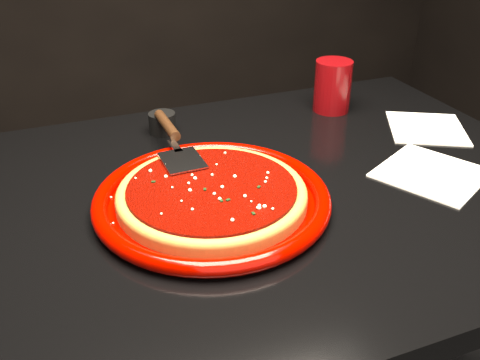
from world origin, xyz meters
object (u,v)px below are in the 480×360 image
(table, at_px, (236,348))
(cup, at_px, (333,86))
(ramekin, at_px, (162,123))
(pizza_server, at_px, (175,140))
(plate, at_px, (212,199))

(table, bearing_deg, cup, 37.67)
(cup, xyz_separation_m, ramekin, (-0.39, 0.02, -0.04))
(table, relative_size, pizza_server, 4.21)
(plate, distance_m, cup, 0.48)
(table, relative_size, plate, 3.16)
(ramekin, bearing_deg, plate, -89.62)
(pizza_server, distance_m, ramekin, 0.14)
(table, xyz_separation_m, ramekin, (-0.05, 0.28, 0.40))
(cup, relative_size, ramekin, 2.06)
(plate, height_order, pizza_server, pizza_server)
(plate, height_order, ramekin, ramekin)
(plate, distance_m, pizza_server, 0.17)
(table, height_order, pizza_server, pizza_server)
(table, distance_m, plate, 0.39)
(table, xyz_separation_m, pizza_server, (-0.06, 0.14, 0.42))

